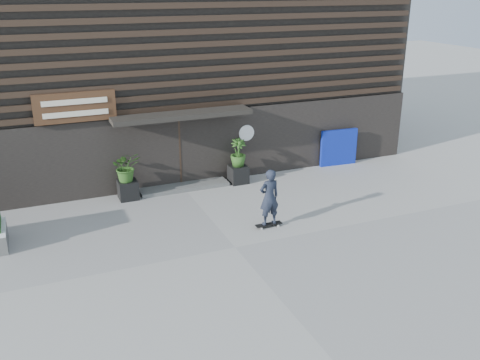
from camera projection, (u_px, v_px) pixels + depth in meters
name	position (u px, v px, depth m)	size (l,w,h in m)	color
ground	(235.00, 247.00, 13.86)	(80.00, 80.00, 0.00)	#9F9C97
entrance_step	(184.00, 186.00, 17.82)	(3.00, 0.80, 0.12)	#535350
planter_pot_left	(128.00, 190.00, 16.88)	(0.60, 0.60, 0.60)	black
bamboo_left	(126.00, 167.00, 16.61)	(0.86, 0.75, 0.96)	#2D591E
planter_pot_right	(238.00, 174.00, 18.24)	(0.60, 0.60, 0.60)	black
bamboo_right	(238.00, 153.00, 17.97)	(0.54, 0.54, 0.96)	#2D591E
blue_tarp	(339.00, 148.00, 19.88)	(1.46, 0.12, 1.37)	#0B1D98
building	(141.00, 49.00, 21.08)	(18.00, 11.00, 8.00)	black
skateboarder	(269.00, 198.00, 14.70)	(0.78, 0.42, 1.72)	black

